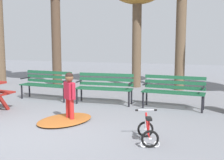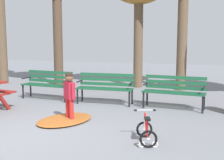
# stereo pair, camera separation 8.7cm
# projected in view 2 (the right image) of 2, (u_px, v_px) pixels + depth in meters

# --- Properties ---
(ground) EXTENTS (36.00, 36.00, 0.00)m
(ground) POSITION_uv_depth(u_px,v_px,m) (32.00, 134.00, 5.42)
(ground) COLOR slate
(park_bench_far_left) EXTENTS (1.62, 0.54, 0.85)m
(park_bench_far_left) POSITION_uv_depth(u_px,v_px,m) (48.00, 82.00, 8.68)
(park_bench_far_left) COLOR #195133
(park_bench_far_left) RESTS_ON ground
(park_bench_left) EXTENTS (1.63, 0.57, 0.85)m
(park_bench_left) POSITION_uv_depth(u_px,v_px,m) (105.00, 86.00, 8.03)
(park_bench_left) COLOR #195133
(park_bench_left) RESTS_ON ground
(park_bench_right) EXTENTS (1.62, 0.53, 0.85)m
(park_bench_right) POSITION_uv_depth(u_px,v_px,m) (174.00, 89.00, 7.42)
(park_bench_right) COLOR #195133
(park_bench_right) RESTS_ON ground
(child_standing) EXTENTS (0.35, 0.28, 1.09)m
(child_standing) POSITION_uv_depth(u_px,v_px,m) (69.00, 92.00, 6.22)
(child_standing) COLOR red
(child_standing) RESTS_ON ground
(kids_bicycle) EXTENTS (0.52, 0.63, 0.54)m
(kids_bicycle) POSITION_uv_depth(u_px,v_px,m) (146.00, 131.00, 4.94)
(kids_bicycle) COLOR black
(kids_bicycle) RESTS_ON ground
(leaf_pile) EXTENTS (1.33, 1.59, 0.07)m
(leaf_pile) POSITION_uv_depth(u_px,v_px,m) (65.00, 120.00, 6.29)
(leaf_pile) COLOR #9E5623
(leaf_pile) RESTS_ON ground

